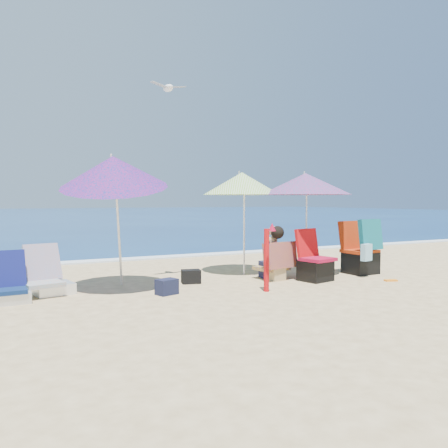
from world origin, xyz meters
name	(u,v)px	position (x,y,z in m)	size (l,w,h in m)	color
ground	(267,293)	(0.00, 0.00, 0.00)	(120.00, 120.00, 0.00)	#D8BC84
sea	(40,215)	(0.00, 45.00, -0.05)	(120.00, 80.00, 0.12)	navy
foam	(165,257)	(0.00, 5.10, 0.02)	(120.00, 0.50, 0.04)	white
umbrella_turquoise	(306,184)	(1.64, 1.19, 1.86)	(2.22, 2.22, 2.11)	silver
umbrella_striped	(242,184)	(0.59, 1.94, 1.87)	(2.12, 2.12, 2.14)	white
umbrella_blue	(114,172)	(-2.21, 1.28, 2.00)	(2.39, 2.42, 2.44)	silver
furled_umbrella	(268,254)	(0.04, 0.07, 0.64)	(0.18, 0.38, 1.16)	red
chair_navy	(9,289)	(-3.83, 1.16, 0.20)	(0.60, 0.70, 0.76)	#0D214B
chair_rainbow	(49,281)	(-3.23, 1.53, 0.21)	(0.82, 0.88, 0.80)	#E47250
camp_chair_left	(315,265)	(1.41, 0.57, 0.30)	(0.67, 0.72, 0.98)	#A10B2D
camp_chair_right	(361,254)	(2.79, 0.80, 0.41)	(0.71, 0.89, 1.15)	red
person_center	(275,253)	(0.82, 1.04, 0.50)	(0.74, 0.71, 1.04)	tan
bag_navy_a	(167,287)	(-1.52, 0.63, 0.13)	(0.38, 0.32, 0.25)	#161A31
bag_black_a	(191,277)	(-0.79, 1.38, 0.12)	(0.39, 0.32, 0.25)	black
bag_tan	(277,274)	(0.79, 0.91, 0.12)	(0.31, 0.23, 0.25)	tan
bag_navy_b	(272,269)	(0.87, 1.21, 0.16)	(0.47, 0.37, 0.33)	#1B1C3B
orange_item	(391,280)	(2.67, -0.12, 0.02)	(0.26, 0.17, 0.03)	orange
seagull	(168,88)	(-1.13, 1.60, 3.56)	(0.68, 0.35, 0.12)	white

